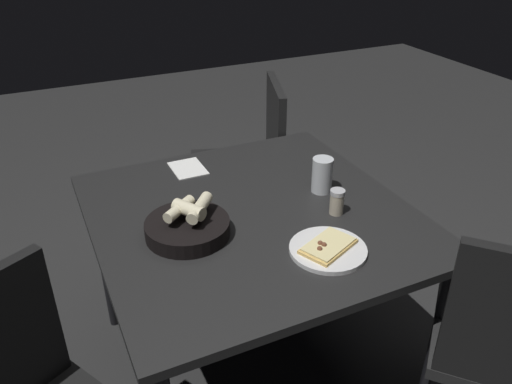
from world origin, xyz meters
TOP-DOWN VIEW (x-y plane):
  - ground at (0.00, 0.00)m, footprint 8.00×8.00m
  - dining_table at (0.00, 0.00)m, footprint 1.05×1.03m
  - pizza_plate at (-0.30, -0.11)m, footprint 0.23×0.23m
  - bread_basket at (-0.04, 0.23)m, footprint 0.26×0.26m
  - beer_glass at (0.03, -0.29)m, footprint 0.07×0.07m
  - pepper_shaker at (-0.12, -0.25)m, footprint 0.05×0.05m
  - napkin at (0.40, 0.09)m, footprint 0.16×0.12m
  - chair_far at (0.78, -0.35)m, footprint 0.56×0.56m

SIDE VIEW (x-z plane):
  - ground at x=0.00m, z-range 0.00..0.00m
  - chair_far at x=0.78m, z-range 0.07..0.95m
  - dining_table at x=0.00m, z-range 0.30..1.01m
  - napkin at x=0.40m, z-range 0.71..0.71m
  - pizza_plate at x=-0.30m, z-range 0.70..0.74m
  - bread_basket at x=-0.04m, z-range 0.69..0.80m
  - pepper_shaker at x=-0.12m, z-range 0.70..0.79m
  - beer_glass at x=0.03m, z-range 0.70..0.83m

